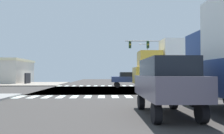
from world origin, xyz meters
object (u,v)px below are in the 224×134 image
sedan_farside_1 (129,78)px  suv_leading_3 (166,81)px  street_lamp (146,59)px  box_truck_nearside_1 (175,64)px  traffic_signal_mast (151,51)px

sedan_farside_1 → suv_leading_3: size_ratio=0.93×
street_lamp → suv_leading_3: size_ratio=1.66×
box_truck_nearside_1 → traffic_signal_mast: bearing=-0.4°
traffic_signal_mast → sedan_farside_1: size_ratio=1.58×
traffic_signal_mast → sedan_farside_1: 6.68m
sedan_farside_1 → traffic_signal_mast: bearing=138.6°
suv_leading_3 → box_truck_nearside_1: bearing=70.3°
box_truck_nearside_1 → sedan_farside_1: (-3.53, 7.00, -1.45)m
traffic_signal_mast → sedan_farside_1: (-3.61, -4.08, -3.87)m
street_lamp → traffic_signal_mast: bearing=-97.8°
traffic_signal_mast → box_truck_nearside_1: (-0.07, -11.08, -2.42)m
traffic_signal_mast → box_truck_nearside_1: size_ratio=0.94×
street_lamp → box_truck_nearside_1: bearing=-94.2°
suv_leading_3 → sedan_farside_1: bearing=88.5°
suv_leading_3 → street_lamp: bearing=80.5°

